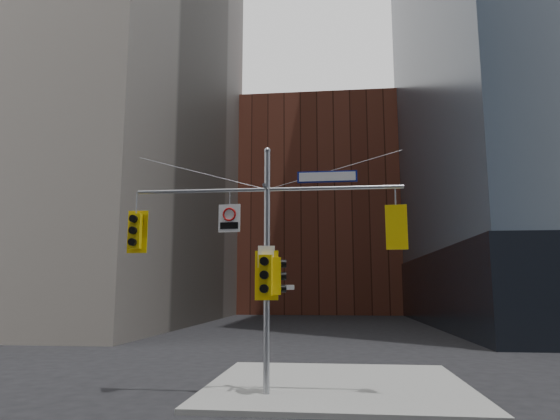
% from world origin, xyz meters
% --- Properties ---
extents(ground, '(160.00, 160.00, 0.00)m').
position_xyz_m(ground, '(0.00, 0.00, 0.00)').
color(ground, black).
rests_on(ground, ground).
extents(sidewalk_corner, '(8.00, 8.00, 0.15)m').
position_xyz_m(sidewalk_corner, '(2.00, 4.00, 0.07)').
color(sidewalk_corner, gray).
rests_on(sidewalk_corner, ground).
extents(brick_midrise, '(26.00, 20.00, 28.00)m').
position_xyz_m(brick_midrise, '(0.00, 58.00, 14.00)').
color(brick_midrise, brown).
rests_on(brick_midrise, ground).
extents(signal_assembly, '(8.00, 0.80, 7.30)m').
position_xyz_m(signal_assembly, '(0.00, 1.99, 4.42)').
color(signal_assembly, '#96989E').
rests_on(signal_assembly, ground).
extents(traffic_light_west_arm, '(0.63, 0.49, 1.31)m').
position_xyz_m(traffic_light_west_arm, '(-4.04, 2.01, 4.80)').
color(traffic_light_west_arm, yellow).
rests_on(traffic_light_west_arm, ground).
extents(traffic_light_east_arm, '(0.61, 0.52, 1.28)m').
position_xyz_m(traffic_light_east_arm, '(3.75, 1.99, 4.80)').
color(traffic_light_east_arm, yellow).
rests_on(traffic_light_east_arm, ground).
extents(traffic_light_pole_side, '(0.45, 0.38, 1.08)m').
position_xyz_m(traffic_light_pole_side, '(0.32, 2.01, 3.43)').
color(traffic_light_pole_side, yellow).
rests_on(traffic_light_pole_side, ground).
extents(traffic_light_pole_front, '(0.68, 0.54, 1.42)m').
position_xyz_m(traffic_light_pole_front, '(0.00, 1.73, 3.45)').
color(traffic_light_pole_front, yellow).
rests_on(traffic_light_pole_front, ground).
extents(street_sign_blade, '(1.77, 0.06, 0.34)m').
position_xyz_m(street_sign_blade, '(1.79, 2.00, 6.35)').
color(street_sign_blade, navy).
rests_on(street_sign_blade, ground).
extents(regulatory_sign_arm, '(0.67, 0.12, 0.84)m').
position_xyz_m(regulatory_sign_arm, '(-1.13, 1.97, 5.18)').
color(regulatory_sign_arm, silver).
rests_on(regulatory_sign_arm, ground).
extents(regulatory_sign_pole, '(0.49, 0.08, 0.64)m').
position_xyz_m(regulatory_sign_pole, '(0.00, 1.88, 3.97)').
color(regulatory_sign_pole, silver).
rests_on(regulatory_sign_pole, ground).
extents(street_blade_ew, '(0.70, 0.07, 0.14)m').
position_xyz_m(street_blade_ew, '(0.45, 2.00, 3.11)').
color(street_blade_ew, silver).
rests_on(street_blade_ew, ground).
extents(street_blade_ns, '(0.09, 0.70, 0.14)m').
position_xyz_m(street_blade_ns, '(0.00, 2.45, 2.81)').
color(street_blade_ns, '#145926').
rests_on(street_blade_ns, ground).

